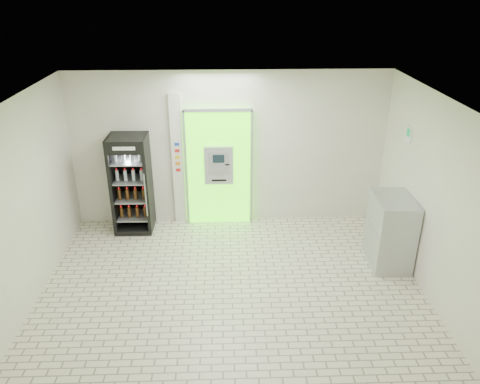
{
  "coord_description": "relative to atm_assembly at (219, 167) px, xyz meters",
  "views": [
    {
      "loc": [
        -0.09,
        -5.97,
        4.49
      ],
      "look_at": [
        0.17,
        1.2,
        1.19
      ],
      "focal_mm": 35.0,
      "sensor_mm": 36.0,
      "label": 1
    }
  ],
  "objects": [
    {
      "name": "beverage_cooler",
      "position": [
        -1.65,
        -0.23,
        -0.26
      ],
      "size": [
        0.71,
        0.68,
        1.89
      ],
      "rotation": [
        0.0,
        0.0,
        -0.01
      ],
      "color": "black",
      "rests_on": "ground"
    },
    {
      "name": "exit_sign",
      "position": [
        3.19,
        -1.01,
        0.95
      ],
      "size": [
        0.02,
        0.22,
        0.26
      ],
      "color": "white",
      "rests_on": "room_shell"
    },
    {
      "name": "atm_assembly",
      "position": [
        0.0,
        0.0,
        0.0
      ],
      "size": [
        1.3,
        0.24,
        2.33
      ],
      "color": "#4BF60E",
      "rests_on": "ground"
    },
    {
      "name": "pillar",
      "position": [
        -0.78,
        0.04,
        0.13
      ],
      "size": [
        0.22,
        0.11,
        2.6
      ],
      "color": "silver",
      "rests_on": "ground"
    },
    {
      "name": "room_shell",
      "position": [
        0.2,
        -2.41,
        0.67
      ],
      "size": [
        6.0,
        6.0,
        6.0
      ],
      "color": "silver",
      "rests_on": "ground"
    },
    {
      "name": "ground",
      "position": [
        0.2,
        -2.41,
        -1.17
      ],
      "size": [
        6.0,
        6.0,
        0.0
      ],
      "primitive_type": "plane",
      "color": "beige",
      "rests_on": "ground"
    },
    {
      "name": "steel_cabinet",
      "position": [
        2.88,
        -1.62,
        -0.56
      ],
      "size": [
        0.65,
        0.94,
        1.22
      ],
      "rotation": [
        0.0,
        0.0,
        -0.04
      ],
      "color": "#A6A9AE",
      "rests_on": "ground"
    }
  ]
}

